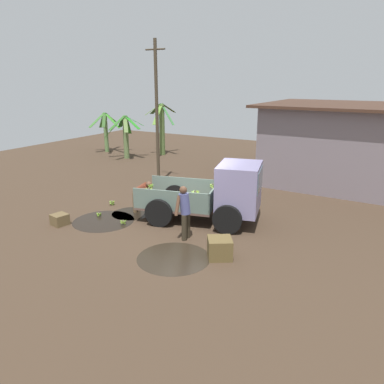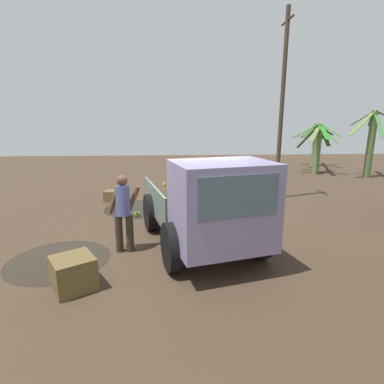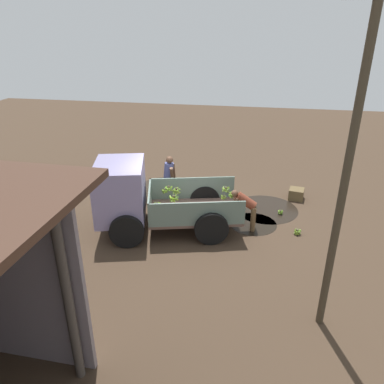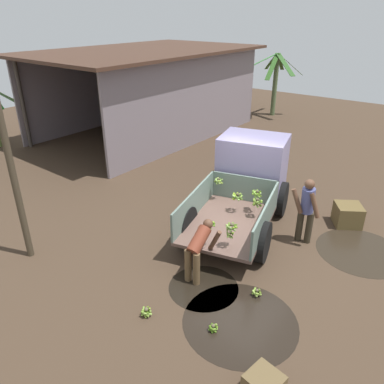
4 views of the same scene
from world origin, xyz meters
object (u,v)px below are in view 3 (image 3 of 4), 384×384
object	(u,v)px
banana_bunch_on_ground_1	(280,212)
wooden_crate_1	(133,185)
person_worker_loading	(246,206)
banana_bunch_on_ground_2	(297,231)
banana_bunch_on_ground_0	(241,206)
person_foreground_visitor	(169,178)
cargo_truck	(136,196)
wooden_crate_0	(296,194)
utility_pole	(346,173)

from	to	relation	value
banana_bunch_on_ground_1	wooden_crate_1	bearing A→B (deg)	-8.57
person_worker_loading	wooden_crate_1	size ratio (longest dim) A/B	1.89
banana_bunch_on_ground_2	banana_bunch_on_ground_0	bearing A→B (deg)	-38.96
person_foreground_visitor	person_worker_loading	world-z (taller)	person_foreground_visitor
cargo_truck	wooden_crate_1	distance (m)	2.81
person_foreground_visitor	person_worker_loading	bearing A→B (deg)	-29.93
cargo_truck	banana_bunch_on_ground_1	size ratio (longest dim) A/B	24.32
person_worker_loading	banana_bunch_on_ground_1	distance (m)	1.69
wooden_crate_0	banana_bunch_on_ground_1	bearing A→B (deg)	65.79
cargo_truck	wooden_crate_1	bearing A→B (deg)	-82.47
wooden_crate_0	wooden_crate_1	bearing A→B (deg)	4.82
person_foreground_visitor	banana_bunch_on_ground_0	xyz separation A→B (m)	(-2.42, -0.03, -0.85)
utility_pole	wooden_crate_0	distance (m)	6.74
person_worker_loading	banana_bunch_on_ground_1	bearing A→B (deg)	-136.58
cargo_truck	utility_pole	world-z (taller)	utility_pole
person_worker_loading	wooden_crate_0	distance (m)	2.96
banana_bunch_on_ground_0	wooden_crate_0	size ratio (longest dim) A/B	0.44
utility_pole	person_worker_loading	world-z (taller)	utility_pole
person_foreground_visitor	banana_bunch_on_ground_2	size ratio (longest dim) A/B	7.43
banana_bunch_on_ground_2	utility_pole	bearing A→B (deg)	93.07
wooden_crate_0	banana_bunch_on_ground_2	bearing A→B (deg)	86.91
person_worker_loading	banana_bunch_on_ground_0	distance (m)	1.47
person_foreground_visitor	banana_bunch_on_ground_2	xyz separation A→B (m)	(-4.14, 1.36, -0.84)
utility_pole	person_worker_loading	distance (m)	4.74
person_worker_loading	banana_bunch_on_ground_2	distance (m)	1.66
banana_bunch_on_ground_0	cargo_truck	bearing A→B (deg)	32.98
banana_bunch_on_ground_1	wooden_crate_1	distance (m)	5.28
utility_pole	wooden_crate_0	world-z (taller)	utility_pole
person_foreground_visitor	banana_bunch_on_ground_1	size ratio (longest dim) A/B	9.28
cargo_truck	wooden_crate_0	xyz separation A→B (m)	(-4.79, -2.99, -0.90)
utility_pole	banana_bunch_on_ground_1	xyz separation A→B (m)	(0.63, -4.70, -3.23)
person_worker_loading	wooden_crate_0	world-z (taller)	person_worker_loading
banana_bunch_on_ground_1	wooden_crate_1	xyz separation A→B (m)	(5.21, -0.79, 0.20)
person_worker_loading	wooden_crate_1	bearing A→B (deg)	-27.00
person_foreground_visitor	utility_pole	bearing A→B (deg)	-52.31
banana_bunch_on_ground_0	wooden_crate_1	size ratio (longest dim) A/B	0.33
cargo_truck	wooden_crate_1	xyz separation A→B (m)	(1.00, -2.50, -0.80)
banana_bunch_on_ground_0	wooden_crate_0	distance (m)	2.15
person_foreground_visitor	wooden_crate_1	size ratio (longest dim) A/B	2.59
wooden_crate_0	wooden_crate_1	world-z (taller)	wooden_crate_1
wooden_crate_0	wooden_crate_1	size ratio (longest dim) A/B	0.75
banana_bunch_on_ground_1	banana_bunch_on_ground_2	world-z (taller)	banana_bunch_on_ground_2
wooden_crate_1	cargo_truck	bearing A→B (deg)	111.71
cargo_truck	banana_bunch_on_ground_0	size ratio (longest dim) A/B	20.70
utility_pole	banana_bunch_on_ground_1	size ratio (longest dim) A/B	35.31
cargo_truck	wooden_crate_1	size ratio (longest dim) A/B	6.79
banana_bunch_on_ground_0	banana_bunch_on_ground_2	distance (m)	2.21
utility_pole	banana_bunch_on_ground_1	distance (m)	5.74
person_foreground_visitor	wooden_crate_1	bearing A→B (deg)	153.26
banana_bunch_on_ground_0	banana_bunch_on_ground_2	xyz separation A→B (m)	(-1.72, 1.39, 0.01)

